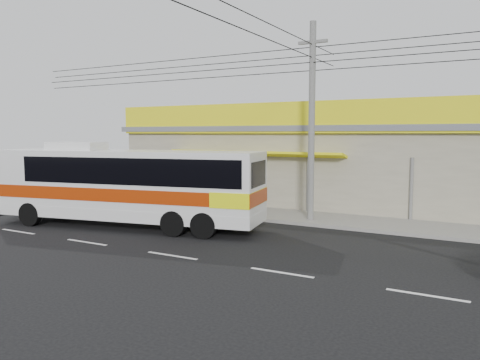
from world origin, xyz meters
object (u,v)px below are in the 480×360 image
object	(u,v)px
motorbike_red	(215,199)
motorbike_dark	(127,192)
coach_bus	(130,182)
utility_pole	(313,58)

from	to	relation	value
motorbike_red	motorbike_dark	world-z (taller)	motorbike_dark
coach_bus	motorbike_dark	distance (m)	7.52
motorbike_red	utility_pole	xyz separation A→B (m)	(5.77, -0.98, 6.88)
utility_pole	motorbike_dark	bearing A→B (deg)	177.68
coach_bus	utility_pole	xyz separation A→B (m)	(6.48, 4.87, 5.48)
coach_bus	motorbike_dark	size ratio (longest dim) A/B	7.17
motorbike_dark	utility_pole	bearing A→B (deg)	-109.55
coach_bus	motorbike_red	distance (m)	6.06
coach_bus	motorbike_red	world-z (taller)	coach_bus
motorbike_red	utility_pole	size ratio (longest dim) A/B	0.05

